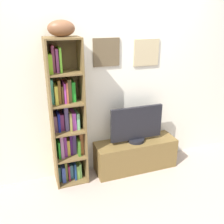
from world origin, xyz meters
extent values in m
cube|color=#AA9789|center=(0.00, 0.00, -0.02)|extent=(5.20, 5.20, 0.04)
cube|color=silver|center=(0.00, 1.13, 1.21)|extent=(4.80, 0.06, 2.41)
cube|color=brown|center=(-0.09, 1.09, 1.55)|extent=(0.32, 0.02, 0.32)
cube|color=#9FA4B3|center=(-0.09, 1.09, 1.55)|extent=(0.27, 0.01, 0.27)
cube|color=tan|center=(0.43, 1.09, 1.52)|extent=(0.34, 0.02, 0.32)
cube|color=#90ACAD|center=(0.43, 1.09, 1.52)|extent=(0.29, 0.01, 0.27)
cube|color=brown|center=(-0.80, 0.95, 0.87)|extent=(0.02, 0.30, 1.74)
cube|color=brown|center=(-0.44, 0.95, 0.87)|extent=(0.02, 0.30, 1.74)
cube|color=brown|center=(-0.62, 1.10, 0.87)|extent=(0.38, 0.01, 1.74)
cube|color=brown|center=(-0.62, 0.95, 0.01)|extent=(0.34, 0.29, 0.02)
cube|color=brown|center=(-0.62, 0.95, 0.35)|extent=(0.34, 0.29, 0.02)
cube|color=brown|center=(-0.62, 0.95, 0.69)|extent=(0.34, 0.29, 0.02)
cube|color=brown|center=(-0.62, 0.95, 1.03)|extent=(0.34, 0.29, 0.02)
cube|color=brown|center=(-0.62, 0.95, 1.37)|extent=(0.34, 0.29, 0.02)
cube|color=brown|center=(-0.62, 0.95, 1.73)|extent=(0.34, 0.29, 0.02)
cube|color=#37685D|center=(-0.76, 1.00, 0.12)|extent=(0.03, 0.18, 0.21)
cube|color=#324794|center=(-0.72, 0.98, 0.12)|extent=(0.04, 0.21, 0.21)
cube|color=olive|center=(-0.68, 1.00, 0.14)|extent=(0.03, 0.18, 0.25)
cube|color=maroon|center=(-0.65, 0.99, 0.12)|extent=(0.02, 0.20, 0.20)
cube|color=teal|center=(-0.61, 1.01, 0.11)|extent=(0.04, 0.16, 0.19)
cube|color=navy|center=(-0.57, 0.98, 0.13)|extent=(0.02, 0.21, 0.23)
cube|color=#6AA144|center=(-0.54, 0.99, 0.11)|extent=(0.04, 0.20, 0.19)
cube|color=#72B05A|center=(-0.51, 1.00, 0.12)|extent=(0.03, 0.19, 0.20)
cube|color=#0C540D|center=(-0.77, 1.01, 0.48)|extent=(0.02, 0.15, 0.23)
cube|color=#1D891D|center=(-0.74, 0.98, 0.47)|extent=(0.02, 0.21, 0.22)
cube|color=#A46994|center=(-0.71, 0.99, 0.50)|extent=(0.04, 0.21, 0.29)
cube|color=#6E2672|center=(-0.67, 1.00, 0.49)|extent=(0.03, 0.19, 0.26)
cube|color=gold|center=(-0.63, 1.01, 0.46)|extent=(0.03, 0.17, 0.20)
cube|color=#3C1455|center=(-0.59, 1.01, 0.49)|extent=(0.03, 0.17, 0.26)
cube|color=#523871|center=(-0.55, 1.01, 0.49)|extent=(0.04, 0.16, 0.26)
cube|color=#346D1C|center=(-0.51, 0.97, 0.47)|extent=(0.03, 0.23, 0.21)
cube|color=brown|center=(-0.47, 0.99, 0.50)|extent=(0.04, 0.19, 0.27)
cube|color=#5B3A4C|center=(-0.76, 1.00, 0.80)|extent=(0.04, 0.19, 0.20)
cube|color=navy|center=(-0.72, 0.99, 0.81)|extent=(0.03, 0.20, 0.22)
cube|color=#832E5D|center=(-0.68, 1.01, 0.80)|extent=(0.04, 0.16, 0.19)
cube|color=#4A3F6A|center=(-0.63, 0.99, 0.85)|extent=(0.04, 0.19, 0.29)
cube|color=olive|center=(-0.59, 0.98, 0.81)|extent=(0.02, 0.22, 0.22)
cube|color=#AA41B4|center=(-0.55, 0.99, 0.81)|extent=(0.04, 0.20, 0.21)
cube|color=#6DB881|center=(-0.50, 0.99, 0.80)|extent=(0.03, 0.20, 0.20)
cube|color=#53C399|center=(-0.77, 0.99, 1.18)|extent=(0.03, 0.19, 0.27)
cube|color=gold|center=(-0.73, 0.98, 1.15)|extent=(0.03, 0.23, 0.21)
cube|color=brown|center=(-0.69, 1.00, 1.17)|extent=(0.03, 0.19, 0.25)
cube|color=brown|center=(-0.66, 0.99, 1.14)|extent=(0.02, 0.19, 0.19)
cube|color=#A3389A|center=(-0.63, 0.98, 1.15)|extent=(0.02, 0.21, 0.22)
cube|color=#B4583B|center=(-0.61, 0.98, 1.16)|extent=(0.02, 0.22, 0.23)
cube|color=brown|center=(-0.58, 1.00, 1.17)|extent=(0.04, 0.19, 0.26)
cube|color=#1B8D21|center=(-0.53, 1.00, 1.16)|extent=(0.04, 0.19, 0.23)
cube|color=#70A41C|center=(-0.76, 0.97, 1.48)|extent=(0.04, 0.23, 0.20)
cube|color=#9C3D60|center=(-0.72, 1.01, 1.52)|extent=(0.03, 0.16, 0.28)
cube|color=#903B77|center=(-0.68, 1.00, 1.51)|extent=(0.03, 0.18, 0.25)
cube|color=#68BF2C|center=(-0.65, 0.99, 1.51)|extent=(0.02, 0.21, 0.26)
ellipsoid|color=brown|center=(-0.62, 0.95, 1.83)|extent=(0.30, 0.21, 0.17)
cube|color=brown|center=(0.25, 0.93, 0.20)|extent=(1.09, 0.35, 0.40)
cube|color=#4F3D1F|center=(0.25, 0.76, 0.20)|extent=(0.98, 0.01, 0.26)
cylinder|color=black|center=(0.25, 0.93, 0.42)|extent=(0.22, 0.22, 0.04)
cube|color=black|center=(0.25, 0.93, 0.66)|extent=(0.69, 0.04, 0.44)
cube|color=#21354F|center=(0.25, 0.91, 0.66)|extent=(0.65, 0.01, 0.40)
camera|label=1|loc=(-1.03, -1.73, 1.96)|focal=40.16mm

